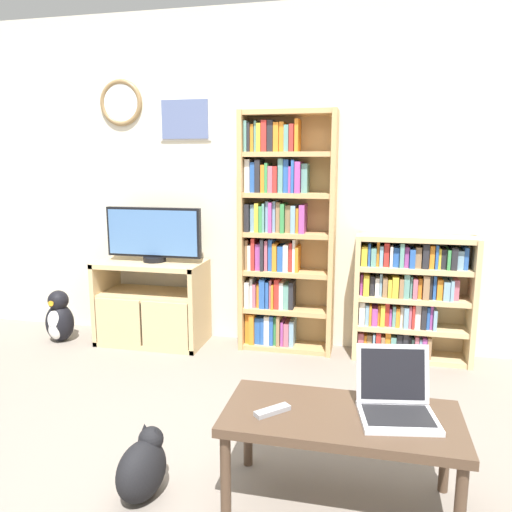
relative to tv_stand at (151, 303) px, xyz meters
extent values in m
plane|color=gray|center=(0.91, -1.72, -0.34)|extent=(18.00, 18.00, 0.00)
cube|color=beige|center=(0.91, 0.29, 0.96)|extent=(6.69, 0.06, 2.60)
torus|color=olive|center=(-0.31, 0.25, 1.58)|extent=(0.37, 0.04, 0.37)
cylinder|color=white|center=(-0.31, 0.25, 1.58)|extent=(0.30, 0.02, 0.30)
cube|color=silver|center=(0.23, 0.25, 1.44)|extent=(0.42, 0.01, 0.33)
cube|color=slate|center=(0.23, 0.25, 1.44)|extent=(0.38, 0.02, 0.30)
cube|color=tan|center=(-0.41, 0.02, 0.00)|extent=(0.04, 0.44, 0.67)
cube|color=tan|center=(0.41, 0.02, 0.00)|extent=(0.04, 0.44, 0.67)
cube|color=tan|center=(0.00, 0.02, 0.31)|extent=(0.85, 0.44, 0.04)
cube|color=tan|center=(0.00, 0.02, -0.32)|extent=(0.85, 0.44, 0.04)
cube|color=tan|center=(0.00, 0.02, 0.07)|extent=(0.78, 0.41, 0.04)
cube|color=tan|center=(-0.19, -0.19, -0.12)|extent=(0.37, 0.02, 0.36)
cube|color=tan|center=(0.19, -0.19, -0.12)|extent=(0.37, 0.02, 0.36)
cylinder|color=black|center=(0.03, 0.03, 0.35)|extent=(0.18, 0.18, 0.04)
cube|color=black|center=(0.03, 0.03, 0.57)|extent=(0.77, 0.05, 0.39)
cube|color=#4770A8|center=(0.03, 0.00, 0.57)|extent=(0.74, 0.01, 0.35)
cube|color=tan|center=(0.74, 0.11, 0.57)|extent=(0.04, 0.25, 1.82)
cube|color=tan|center=(1.42, 0.11, 0.57)|extent=(0.04, 0.25, 1.82)
cube|color=tan|center=(1.08, 0.23, 0.57)|extent=(0.72, 0.02, 1.82)
cube|color=tan|center=(1.08, 0.11, -0.32)|extent=(0.64, 0.22, 0.04)
cube|color=tan|center=(1.08, 0.11, -0.02)|extent=(0.64, 0.22, 0.04)
cube|color=tan|center=(1.08, 0.11, 0.28)|extent=(0.64, 0.22, 0.04)
cube|color=tan|center=(1.08, 0.11, 0.57)|extent=(0.64, 0.22, 0.04)
cube|color=tan|center=(1.08, 0.11, 0.87)|extent=(0.64, 0.22, 0.04)
cube|color=tan|center=(1.08, 0.11, 1.17)|extent=(0.64, 0.22, 0.04)
cube|color=tan|center=(1.08, 0.11, 1.46)|extent=(0.64, 0.22, 0.04)
cube|color=orange|center=(0.78, 0.13, -0.18)|extent=(0.03, 0.16, 0.24)
cube|color=orange|center=(0.82, 0.12, -0.18)|extent=(0.04, 0.20, 0.24)
cube|color=#2856A8|center=(0.86, 0.13, -0.19)|extent=(0.04, 0.16, 0.21)
cube|color=#2856A8|center=(0.90, 0.13, -0.19)|extent=(0.03, 0.16, 0.22)
cube|color=white|center=(0.94, 0.12, -0.18)|extent=(0.04, 0.18, 0.23)
cube|color=#2856A8|center=(0.97, 0.12, -0.18)|extent=(0.03, 0.17, 0.23)
cube|color=#388947|center=(1.00, 0.13, -0.19)|extent=(0.02, 0.15, 0.23)
cube|color=#93704C|center=(1.03, 0.12, -0.18)|extent=(0.02, 0.19, 0.24)
cube|color=#9E4293|center=(1.06, 0.13, -0.20)|extent=(0.02, 0.17, 0.20)
cube|color=#B75B70|center=(1.09, 0.12, -0.21)|extent=(0.04, 0.18, 0.18)
cube|color=#759EB7|center=(1.13, 0.13, -0.20)|extent=(0.03, 0.16, 0.20)
cube|color=white|center=(0.78, 0.12, 0.10)|extent=(0.03, 0.19, 0.20)
cube|color=white|center=(0.81, 0.13, 0.11)|extent=(0.02, 0.15, 0.23)
cube|color=#B75B70|center=(0.84, 0.13, 0.09)|extent=(0.03, 0.17, 0.19)
cube|color=orange|center=(0.87, 0.13, 0.09)|extent=(0.02, 0.15, 0.18)
cube|color=#2856A8|center=(0.90, 0.12, 0.11)|extent=(0.04, 0.19, 0.23)
cube|color=#2856A8|center=(0.94, 0.12, 0.10)|extent=(0.02, 0.18, 0.21)
cube|color=#B75B70|center=(0.96, 0.13, 0.11)|extent=(0.02, 0.16, 0.22)
cube|color=orange|center=(0.98, 0.12, 0.09)|extent=(0.02, 0.20, 0.19)
cube|color=red|center=(1.01, 0.12, 0.11)|extent=(0.04, 0.17, 0.23)
cube|color=white|center=(1.05, 0.13, 0.10)|extent=(0.03, 0.17, 0.21)
cube|color=#5B9389|center=(1.08, 0.13, 0.09)|extent=(0.04, 0.16, 0.19)
cube|color=#232328|center=(1.12, 0.13, 0.10)|extent=(0.04, 0.16, 0.21)
cube|color=#93704C|center=(0.78, 0.13, 0.41)|extent=(0.02, 0.17, 0.23)
cube|color=white|center=(0.80, 0.12, 0.39)|extent=(0.02, 0.19, 0.19)
cube|color=red|center=(0.83, 0.12, 0.42)|extent=(0.03, 0.18, 0.25)
cube|color=#9E4293|center=(0.87, 0.13, 0.40)|extent=(0.04, 0.16, 0.20)
cube|color=#232328|center=(0.90, 0.12, 0.42)|extent=(0.02, 0.20, 0.24)
cube|color=#B75B70|center=(0.93, 0.12, 0.41)|extent=(0.02, 0.17, 0.23)
cube|color=#2856A8|center=(0.96, 0.13, 0.41)|extent=(0.03, 0.16, 0.24)
cube|color=orange|center=(0.99, 0.12, 0.40)|extent=(0.03, 0.17, 0.21)
cube|color=#2856A8|center=(1.04, 0.12, 0.39)|extent=(0.04, 0.17, 0.19)
cube|color=white|center=(1.08, 0.12, 0.40)|extent=(0.04, 0.19, 0.20)
cube|color=red|center=(1.11, 0.13, 0.40)|extent=(0.02, 0.15, 0.22)
cube|color=white|center=(1.14, 0.13, 0.42)|extent=(0.02, 0.16, 0.25)
cube|color=orange|center=(1.16, 0.13, 0.39)|extent=(0.02, 0.17, 0.19)
cube|color=#232328|center=(0.78, 0.12, 0.69)|extent=(0.04, 0.19, 0.21)
cube|color=#759EB7|center=(0.82, 0.13, 0.69)|extent=(0.03, 0.16, 0.20)
cube|color=gold|center=(0.86, 0.12, 0.70)|extent=(0.03, 0.19, 0.22)
cube|color=#388947|center=(0.89, 0.12, 0.69)|extent=(0.02, 0.20, 0.20)
cube|color=#5B9389|center=(0.91, 0.12, 0.70)|extent=(0.02, 0.19, 0.22)
cube|color=#759EB7|center=(0.93, 0.13, 0.71)|extent=(0.02, 0.17, 0.23)
cube|color=#9E4293|center=(0.96, 0.12, 0.70)|extent=(0.03, 0.20, 0.22)
cube|color=#759EB7|center=(0.99, 0.13, 0.71)|extent=(0.02, 0.16, 0.23)
cube|color=#93704C|center=(1.02, 0.13, 0.70)|extent=(0.03, 0.17, 0.23)
cube|color=#388947|center=(1.05, 0.12, 0.70)|extent=(0.03, 0.20, 0.22)
cube|color=#93704C|center=(1.09, 0.13, 0.69)|extent=(0.04, 0.16, 0.20)
cube|color=#759EB7|center=(1.13, 0.12, 0.69)|extent=(0.03, 0.20, 0.20)
cube|color=orange|center=(1.16, 0.13, 0.68)|extent=(0.02, 0.16, 0.18)
cube|color=#9E4293|center=(1.20, 0.12, 0.70)|extent=(0.04, 0.19, 0.21)
cube|color=white|center=(0.78, 0.13, 1.01)|extent=(0.04, 0.17, 0.24)
cube|color=#2856A8|center=(0.83, 0.12, 1.00)|extent=(0.03, 0.18, 0.22)
cube|color=#232328|center=(0.87, 0.12, 1.01)|extent=(0.04, 0.20, 0.24)
cube|color=orange|center=(0.90, 0.12, 0.99)|extent=(0.03, 0.18, 0.20)
cube|color=#388947|center=(0.93, 0.12, 0.99)|extent=(0.02, 0.19, 0.22)
cube|color=#B75B70|center=(0.96, 0.12, 0.98)|extent=(0.04, 0.18, 0.19)
cube|color=red|center=(1.00, 0.12, 0.98)|extent=(0.03, 0.19, 0.19)
cube|color=#5B9389|center=(1.03, 0.12, 1.01)|extent=(0.04, 0.18, 0.25)
cube|color=#2856A8|center=(1.07, 0.13, 1.01)|extent=(0.04, 0.17, 0.24)
cube|color=#9E4293|center=(1.10, 0.12, 0.98)|extent=(0.02, 0.19, 0.19)
cube|color=#2856A8|center=(1.13, 0.12, 1.01)|extent=(0.02, 0.20, 0.24)
cube|color=#9E4293|center=(1.16, 0.12, 1.00)|extent=(0.04, 0.20, 0.23)
cube|color=#5B9389|center=(1.21, 0.13, 0.99)|extent=(0.04, 0.15, 0.21)
cube|color=#5B9389|center=(0.77, 0.12, 1.29)|extent=(0.02, 0.19, 0.22)
cube|color=#232328|center=(0.80, 0.12, 1.29)|extent=(0.02, 0.18, 0.21)
cube|color=orange|center=(0.82, 0.13, 1.28)|extent=(0.02, 0.16, 0.20)
cube|color=#5B9389|center=(0.84, 0.13, 1.29)|extent=(0.02, 0.16, 0.22)
cube|color=gold|center=(0.87, 0.12, 1.28)|extent=(0.03, 0.19, 0.20)
cube|color=red|center=(0.91, 0.12, 1.30)|extent=(0.04, 0.18, 0.22)
cube|color=#232328|center=(0.95, 0.13, 1.30)|extent=(0.04, 0.17, 0.22)
cube|color=orange|center=(1.00, 0.13, 1.29)|extent=(0.04, 0.17, 0.21)
cube|color=orange|center=(1.04, 0.13, 1.29)|extent=(0.03, 0.16, 0.21)
cube|color=#5B9389|center=(1.07, 0.13, 1.28)|extent=(0.03, 0.17, 0.19)
cube|color=red|center=(1.11, 0.12, 1.28)|extent=(0.03, 0.18, 0.19)
cube|color=orange|center=(1.15, 0.13, 1.30)|extent=(0.03, 0.17, 0.23)
cube|color=tan|center=(1.61, 0.11, 0.13)|extent=(0.04, 0.27, 0.93)
cube|color=tan|center=(2.42, 0.11, 0.13)|extent=(0.04, 0.27, 0.93)
cube|color=tan|center=(2.02, 0.23, 0.13)|extent=(0.84, 0.02, 0.93)
cube|color=tan|center=(2.02, 0.11, -0.32)|extent=(0.77, 0.23, 0.04)
cube|color=tan|center=(2.02, 0.11, -0.09)|extent=(0.77, 0.23, 0.04)
cube|color=tan|center=(2.02, 0.11, 0.13)|extent=(0.77, 0.23, 0.04)
cube|color=tan|center=(2.02, 0.11, 0.35)|extent=(0.77, 0.23, 0.04)
cube|color=tan|center=(2.02, 0.11, 0.57)|extent=(0.77, 0.23, 0.04)
cube|color=#B75B70|center=(1.66, 0.12, -0.22)|extent=(0.04, 0.17, 0.15)
cube|color=orange|center=(1.69, 0.12, -0.23)|extent=(0.02, 0.16, 0.14)
cube|color=#93704C|center=(1.72, 0.12, -0.23)|extent=(0.04, 0.17, 0.14)
cube|color=#759EB7|center=(1.75, 0.11, -0.22)|extent=(0.02, 0.21, 0.16)
cube|color=red|center=(1.78, 0.11, -0.21)|extent=(0.03, 0.21, 0.17)
cube|color=#93704C|center=(1.82, 0.11, -0.23)|extent=(0.03, 0.21, 0.14)
cube|color=orange|center=(1.85, 0.12, -0.21)|extent=(0.04, 0.19, 0.18)
cube|color=#5B9389|center=(1.89, 0.11, -0.23)|extent=(0.04, 0.21, 0.15)
cube|color=#232328|center=(1.93, 0.12, -0.22)|extent=(0.04, 0.19, 0.17)
cube|color=#232328|center=(1.98, 0.12, -0.21)|extent=(0.04, 0.19, 0.18)
cube|color=#232328|center=(2.01, 0.12, -0.22)|extent=(0.02, 0.16, 0.15)
cube|color=#5B9389|center=(2.03, 0.12, -0.23)|extent=(0.02, 0.16, 0.13)
cube|color=#B75B70|center=(2.06, 0.12, -0.22)|extent=(0.03, 0.19, 0.16)
cube|color=#759EB7|center=(2.08, 0.12, -0.23)|extent=(0.02, 0.19, 0.14)
cube|color=#9E4293|center=(2.11, 0.12, -0.22)|extent=(0.03, 0.19, 0.15)
cube|color=#93704C|center=(2.14, 0.12, -0.22)|extent=(0.03, 0.20, 0.16)
cube|color=white|center=(1.66, 0.12, 0.01)|extent=(0.04, 0.19, 0.17)
cube|color=#759EB7|center=(1.69, 0.12, 0.00)|extent=(0.03, 0.20, 0.15)
cube|color=orange|center=(1.72, 0.11, 0.00)|extent=(0.02, 0.20, 0.16)
cube|color=#9E4293|center=(1.75, 0.12, -0.01)|extent=(0.04, 0.19, 0.14)
cube|color=orange|center=(1.78, 0.12, 0.00)|extent=(0.02, 0.17, 0.15)
cube|color=gold|center=(1.81, 0.12, 0.00)|extent=(0.03, 0.20, 0.16)
cube|color=red|center=(1.84, 0.12, 0.01)|extent=(0.03, 0.17, 0.18)
cube|color=#9E4293|center=(1.86, 0.12, -0.01)|extent=(0.02, 0.17, 0.13)
cube|color=#5B9389|center=(1.89, 0.12, 0.00)|extent=(0.02, 0.18, 0.15)
cube|color=orange|center=(1.91, 0.12, -0.01)|extent=(0.03, 0.18, 0.14)
cube|color=white|center=(1.94, 0.12, 0.00)|extent=(0.02, 0.17, 0.15)
cube|color=#759EB7|center=(1.97, 0.11, 0.00)|extent=(0.03, 0.21, 0.16)
cube|color=#B75B70|center=(2.00, 0.12, 0.00)|extent=(0.02, 0.19, 0.16)
cube|color=red|center=(2.02, 0.11, 0.01)|extent=(0.02, 0.20, 0.17)
cube|color=white|center=(2.05, 0.12, 0.01)|extent=(0.04, 0.17, 0.17)
cube|color=#232328|center=(2.09, 0.11, 0.01)|extent=(0.03, 0.20, 0.18)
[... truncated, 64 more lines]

